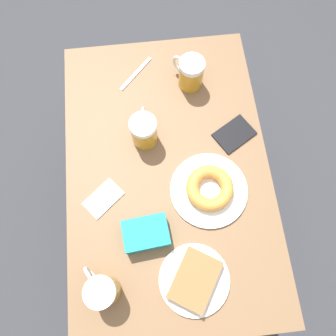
{
  "coord_description": "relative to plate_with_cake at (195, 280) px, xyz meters",
  "views": [
    {
      "loc": [
        0.04,
        0.32,
        1.73
      ],
      "look_at": [
        0.0,
        0.0,
        0.75
      ],
      "focal_mm": 35.0,
      "sensor_mm": 36.0,
      "label": 1
    }
  ],
  "objects": [
    {
      "name": "beer_mug_left",
      "position": [
        0.25,
        -0.0,
        0.04
      ],
      "size": [
        0.09,
        0.11,
        0.12
      ],
      "color": "#C68C23",
      "rests_on": "table"
    },
    {
      "name": "blue_pouch",
      "position": [
        0.12,
        -0.14,
        0.01
      ],
      "size": [
        0.14,
        0.1,
        0.06
      ],
      "rotation": [
        0.0,
        0.0,
        0.09
      ],
      "color": "teal",
      "rests_on": "table"
    },
    {
      "name": "passport_near_edge",
      "position": [
        -0.19,
        -0.44,
        -0.01
      ],
      "size": [
        0.15,
        0.14,
        0.01
      ],
      "rotation": [
        0.0,
        0.0,
        2.11
      ],
      "color": "black",
      "rests_on": "table"
    },
    {
      "name": "fork",
      "position": [
        0.11,
        -0.71,
        -0.01
      ],
      "size": [
        0.12,
        0.13,
        0.0
      ],
      "rotation": [
        0.0,
        0.0,
        5.52
      ],
      "color": "silver",
      "rests_on": "table"
    },
    {
      "name": "beer_mug_center",
      "position": [
        -0.07,
        -0.65,
        0.04
      ],
      "size": [
        0.1,
        0.11,
        0.12
      ],
      "color": "#C68C23",
      "rests_on": "table"
    },
    {
      "name": "beer_mug_right",
      "position": [
        0.1,
        -0.46,
        0.04
      ],
      "size": [
        0.08,
        0.13,
        0.12
      ],
      "color": "#C68C23",
      "rests_on": "table"
    },
    {
      "name": "napkin_folded",
      "position": [
        0.25,
        -0.27,
        -0.01
      ],
      "size": [
        0.13,
        0.13,
        0.0
      ],
      "rotation": [
        0.0,
        0.0,
        0.69
      ],
      "color": "white",
      "rests_on": "table"
    },
    {
      "name": "ground_plane",
      "position": [
        0.04,
        -0.34,
        -0.75
      ],
      "size": [
        8.0,
        8.0,
        0.0
      ],
      "primitive_type": "plane",
      "color": "#333338"
    },
    {
      "name": "plate_with_cake",
      "position": [
        0.0,
        0.0,
        0.0
      ],
      "size": [
        0.2,
        0.2,
        0.04
      ],
      "color": "white",
      "rests_on": "table"
    },
    {
      "name": "table",
      "position": [
        0.04,
        -0.34,
        -0.09
      ],
      "size": [
        0.65,
        1.01,
        0.73
      ],
      "color": "brown",
      "rests_on": "ground_plane"
    },
    {
      "name": "plate_with_donut",
      "position": [
        -0.08,
        -0.26,
        0.0
      ],
      "size": [
        0.24,
        0.24,
        0.05
      ],
      "color": "white",
      "rests_on": "table"
    }
  ]
}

